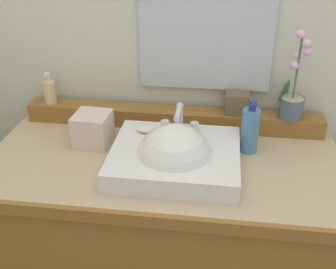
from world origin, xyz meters
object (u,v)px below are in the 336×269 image
object	(u,v)px
sink_basin	(175,160)
trinket_box	(237,103)
tissue_box	(93,129)
potted_plant	(293,97)
lotion_bottle	(250,130)
soap_dispenser	(50,91)
soap_bar	(146,129)

from	to	relation	value
sink_basin	trinket_box	distance (m)	0.39
tissue_box	potted_plant	bearing A→B (deg)	13.12
potted_plant	lotion_bottle	xyz separation A→B (m)	(-0.16, -0.15, -0.07)
trinket_box	lotion_bottle	xyz separation A→B (m)	(0.05, -0.17, -0.03)
sink_basin	soap_dispenser	world-z (taller)	soap_dispenser
sink_basin	potted_plant	xyz separation A→B (m)	(0.42, 0.31, 0.13)
trinket_box	tissue_box	size ratio (longest dim) A/B	0.72
sink_basin	potted_plant	size ratio (longest dim) A/B	1.28
soap_bar	tissue_box	size ratio (longest dim) A/B	0.54
soap_bar	soap_dispenser	world-z (taller)	soap_dispenser
sink_basin	soap_dispenser	size ratio (longest dim) A/B	3.33
soap_dispenser	trinket_box	size ratio (longest dim) A/B	1.40
sink_basin	soap_bar	bearing A→B (deg)	135.76
lotion_bottle	soap_dispenser	bearing A→B (deg)	168.76
trinket_box	tissue_box	distance (m)	0.57
soap_bar	tissue_box	world-z (taller)	tissue_box
lotion_bottle	trinket_box	bearing A→B (deg)	106.11
soap_dispenser	trinket_box	distance (m)	0.77
trinket_box	soap_bar	bearing A→B (deg)	-148.22
soap_dispenser	tissue_box	distance (m)	0.31
potted_plant	soap_dispenser	distance (m)	0.98
sink_basin	tissue_box	bearing A→B (deg)	157.95
soap_dispenser	tissue_box	world-z (taller)	soap_dispenser
soap_bar	tissue_box	bearing A→B (deg)	175.75
potted_plant	soap_dispenser	xyz separation A→B (m)	(-0.98, 0.01, -0.03)
potted_plant	sink_basin	bearing A→B (deg)	-143.65
sink_basin	lotion_bottle	size ratio (longest dim) A/B	2.14
sink_basin	trinket_box	bearing A→B (deg)	57.14
sink_basin	soap_bar	distance (m)	0.18
soap_dispenser	lotion_bottle	distance (m)	0.84
trinket_box	lotion_bottle	bearing A→B (deg)	-73.97
soap_bar	trinket_box	world-z (taller)	trinket_box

